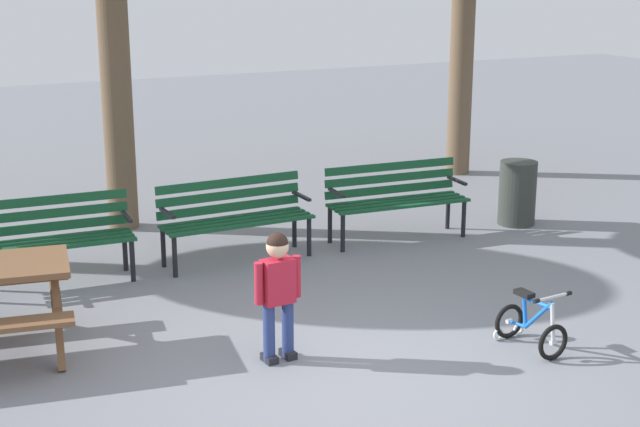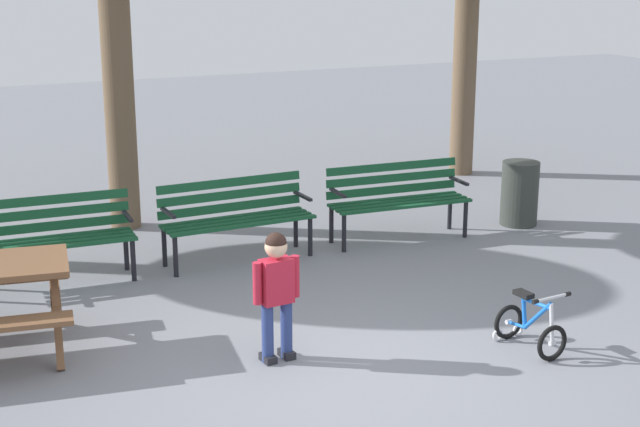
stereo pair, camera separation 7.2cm
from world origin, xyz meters
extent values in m
plane|color=slate|center=(0.00, 0.00, 0.00)|extent=(36.00, 36.00, 0.00)
cube|color=brown|center=(-1.91, 1.29, 0.36)|extent=(0.14, 0.57, 0.76)
cube|color=brown|center=(-1.85, 1.79, 0.36)|extent=(0.14, 0.57, 0.76)
cube|color=brown|center=(-1.88, 1.54, 0.42)|extent=(0.23, 1.10, 0.04)
cube|color=#144728|center=(-1.66, 3.25, 0.44)|extent=(1.60, 0.13, 0.03)
cube|color=#144728|center=(-1.67, 3.13, 0.44)|extent=(1.60, 0.13, 0.03)
cube|color=#144728|center=(-1.67, 3.01, 0.44)|extent=(1.60, 0.13, 0.03)
cube|color=#144728|center=(-1.68, 2.89, 0.44)|extent=(1.60, 0.13, 0.03)
cube|color=#144728|center=(-1.66, 3.29, 0.54)|extent=(1.60, 0.10, 0.09)
cube|color=#144728|center=(-1.66, 3.29, 0.67)|extent=(1.60, 0.10, 0.09)
cube|color=#144728|center=(-1.66, 3.29, 0.81)|extent=(1.60, 0.10, 0.09)
cylinder|color=black|center=(-0.93, 2.89, 0.22)|extent=(0.05, 0.05, 0.44)
cylinder|color=black|center=(-0.91, 3.25, 0.22)|extent=(0.05, 0.05, 0.44)
cube|color=black|center=(-0.92, 3.07, 0.62)|extent=(0.05, 0.40, 0.03)
cube|color=#144728|center=(0.22, 3.21, 0.44)|extent=(1.60, 0.14, 0.03)
cube|color=#144728|center=(0.23, 3.09, 0.44)|extent=(1.60, 0.14, 0.03)
cube|color=#144728|center=(0.23, 2.97, 0.44)|extent=(1.60, 0.14, 0.03)
cube|color=#144728|center=(0.24, 2.85, 0.44)|extent=(1.60, 0.14, 0.03)
cube|color=#144728|center=(0.22, 3.25, 0.54)|extent=(1.60, 0.11, 0.09)
cube|color=#144728|center=(0.22, 3.25, 0.67)|extent=(1.60, 0.11, 0.09)
cube|color=#144728|center=(0.22, 3.25, 0.81)|extent=(1.60, 0.11, 0.09)
cylinder|color=black|center=(0.99, 2.90, 0.22)|extent=(0.05, 0.05, 0.44)
cylinder|color=black|center=(0.97, 3.26, 0.22)|extent=(0.05, 0.05, 0.44)
cube|color=black|center=(0.98, 3.08, 0.62)|extent=(0.06, 0.40, 0.03)
cylinder|color=black|center=(-0.51, 2.83, 0.22)|extent=(0.05, 0.05, 0.44)
cylinder|color=black|center=(-0.53, 3.19, 0.22)|extent=(0.05, 0.05, 0.44)
cube|color=black|center=(-0.52, 3.01, 0.62)|extent=(0.06, 0.40, 0.03)
cube|color=#144728|center=(2.14, 3.18, 0.44)|extent=(1.60, 0.14, 0.03)
cube|color=#144728|center=(2.13, 3.06, 0.44)|extent=(1.60, 0.14, 0.03)
cube|color=#144728|center=(2.13, 2.94, 0.44)|extent=(1.60, 0.14, 0.03)
cube|color=#144728|center=(2.12, 2.82, 0.44)|extent=(1.60, 0.14, 0.03)
cube|color=#144728|center=(2.14, 3.22, 0.54)|extent=(1.60, 0.12, 0.09)
cube|color=#144728|center=(2.14, 3.22, 0.67)|extent=(1.60, 0.12, 0.09)
cube|color=#144728|center=(2.14, 3.22, 0.81)|extent=(1.60, 0.12, 0.09)
cylinder|color=black|center=(2.87, 2.81, 0.22)|extent=(0.05, 0.05, 0.44)
cylinder|color=black|center=(2.89, 3.16, 0.22)|extent=(0.05, 0.05, 0.44)
cube|color=black|center=(2.88, 2.98, 0.62)|extent=(0.06, 0.40, 0.03)
cylinder|color=black|center=(1.37, 2.87, 0.22)|extent=(0.05, 0.05, 0.44)
cylinder|color=black|center=(1.39, 3.23, 0.22)|extent=(0.05, 0.05, 0.44)
cube|color=black|center=(1.38, 3.05, 0.62)|extent=(0.06, 0.40, 0.03)
cylinder|color=navy|center=(-0.25, 0.56, 0.24)|extent=(0.09, 0.09, 0.49)
cube|color=black|center=(-0.25, 0.56, 0.03)|extent=(0.11, 0.17, 0.06)
cylinder|color=navy|center=(-0.42, 0.54, 0.24)|extent=(0.09, 0.09, 0.49)
cube|color=black|center=(-0.42, 0.54, 0.03)|extent=(0.11, 0.17, 0.06)
cube|color=#B71E33|center=(-0.33, 0.55, 0.66)|extent=(0.27, 0.17, 0.36)
sphere|color=#E0B28E|center=(-0.33, 0.55, 0.95)|extent=(0.18, 0.18, 0.18)
sphere|color=black|center=(-0.33, 0.55, 0.97)|extent=(0.17, 0.17, 0.17)
cylinder|color=#B71E33|center=(-0.17, 0.57, 0.68)|extent=(0.07, 0.07, 0.34)
cylinder|color=#B71E33|center=(-0.50, 0.53, 0.68)|extent=(0.07, 0.07, 0.34)
torus|color=black|center=(1.65, -0.37, 0.15)|extent=(0.30, 0.07, 0.30)
cylinder|color=silver|center=(1.65, -0.37, 0.15)|extent=(0.05, 0.04, 0.04)
torus|color=black|center=(1.60, 0.15, 0.15)|extent=(0.30, 0.07, 0.30)
cylinder|color=silver|center=(1.60, 0.15, 0.15)|extent=(0.05, 0.04, 0.04)
torus|color=white|center=(1.71, 0.16, 0.05)|extent=(0.11, 0.03, 0.11)
torus|color=white|center=(1.49, 0.14, 0.05)|extent=(0.11, 0.03, 0.11)
cylinder|color=blue|center=(1.63, -0.19, 0.32)|extent=(0.07, 0.31, 0.32)
cylinder|color=blue|center=(1.62, -0.03, 0.30)|extent=(0.04, 0.08, 0.27)
cylinder|color=blue|center=(1.61, 0.05, 0.16)|extent=(0.05, 0.20, 0.05)
cylinder|color=silver|center=(1.65, -0.35, 0.31)|extent=(0.04, 0.07, 0.32)
cylinder|color=blue|center=(1.63, -0.17, 0.42)|extent=(0.06, 0.32, 0.05)
cube|color=black|center=(1.61, -0.01, 0.45)|extent=(0.11, 0.18, 0.04)
cylinder|color=silver|center=(1.64, -0.33, 0.52)|extent=(0.34, 0.06, 0.02)
cylinder|color=black|center=(1.81, -0.31, 0.52)|extent=(0.05, 0.04, 0.04)
cylinder|color=black|center=(1.48, -0.35, 0.52)|extent=(0.05, 0.04, 0.04)
cylinder|color=#2D332D|center=(3.74, 2.99, 0.38)|extent=(0.44, 0.44, 0.76)
cylinder|color=brown|center=(-0.55, 4.82, 1.76)|extent=(0.35, 0.35, 3.52)
cylinder|color=brown|center=(4.58, 5.59, 1.52)|extent=(0.34, 0.34, 3.03)
camera|label=1|loc=(-2.97, -5.96, 3.15)|focal=53.39mm
camera|label=2|loc=(-2.91, -5.99, 3.15)|focal=53.39mm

